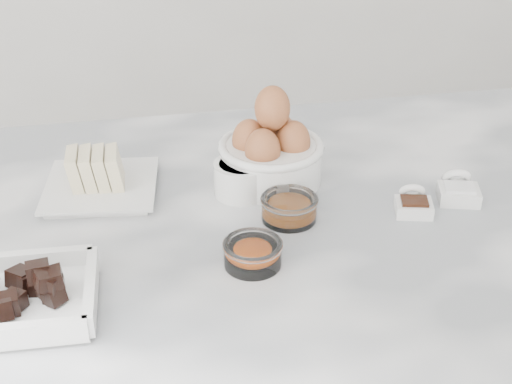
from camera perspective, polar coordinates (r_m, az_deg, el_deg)
marble_slab at (r=0.96m, az=-0.82°, el=-4.08°), size 1.20×0.80×0.04m
chocolate_dish at (r=0.85m, az=-19.09°, el=-7.87°), size 0.20×0.15×0.05m
butter_plate at (r=1.05m, az=-12.52°, el=1.07°), size 0.18×0.18×0.06m
sugar_ramekin at (r=1.03m, az=-1.13°, el=1.22°), size 0.08×0.08×0.05m
egg_bowl at (r=1.05m, az=1.20°, el=3.29°), size 0.16×0.16×0.15m
honey_bowl at (r=0.97m, az=2.67°, el=-1.26°), size 0.08×0.08×0.03m
zest_bowl at (r=0.88m, az=-0.27°, el=-4.86°), size 0.08×0.08×0.03m
vanilla_spoon at (r=1.01m, az=12.47°, el=-0.87°), size 0.06×0.07×0.04m
salt_spoon at (r=1.06m, az=15.87°, el=0.18°), size 0.07×0.08×0.04m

